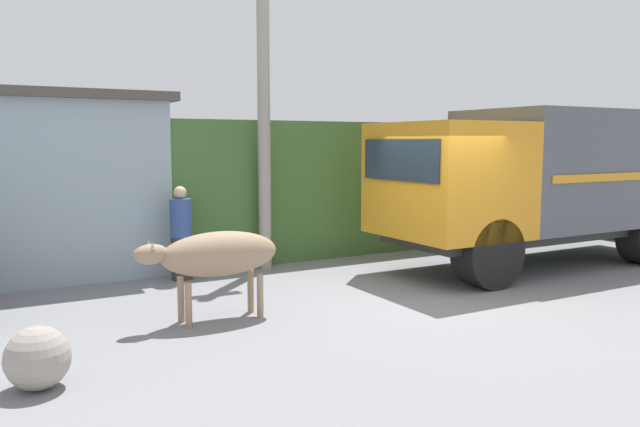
{
  "coord_description": "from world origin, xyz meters",
  "views": [
    {
      "loc": [
        -6.18,
        -7.61,
        2.4
      ],
      "look_at": [
        -1.61,
        0.52,
        1.33
      ],
      "focal_mm": 35.0,
      "sensor_mm": 36.0,
      "label": 1
    }
  ],
  "objects_px": {
    "brown_cow": "(217,255)",
    "pedestrian_on_hill": "(181,229)",
    "utility_pole": "(264,101)",
    "cargo_truck": "(545,177)",
    "roadside_rock": "(38,358)"
  },
  "relations": [
    {
      "from": "pedestrian_on_hill",
      "to": "roadside_rock",
      "type": "distance_m",
      "value": 4.91
    },
    {
      "from": "cargo_truck",
      "to": "pedestrian_on_hill",
      "type": "height_order",
      "value": "cargo_truck"
    },
    {
      "from": "brown_cow",
      "to": "utility_pole",
      "type": "relative_size",
      "value": 0.32
    },
    {
      "from": "utility_pole",
      "to": "roadside_rock",
      "type": "height_order",
      "value": "utility_pole"
    },
    {
      "from": "utility_pole",
      "to": "brown_cow",
      "type": "bearing_deg",
      "value": -124.94
    },
    {
      "from": "brown_cow",
      "to": "pedestrian_on_hill",
      "type": "distance_m",
      "value": 2.68
    },
    {
      "from": "pedestrian_on_hill",
      "to": "utility_pole",
      "type": "bearing_deg",
      "value": -178.07
    },
    {
      "from": "cargo_truck",
      "to": "utility_pole",
      "type": "xyz_separation_m",
      "value": [
        -4.89,
        2.34,
        1.43
      ]
    },
    {
      "from": "brown_cow",
      "to": "pedestrian_on_hill",
      "type": "xyz_separation_m",
      "value": [
        0.31,
        2.67,
        0.0
      ]
    },
    {
      "from": "cargo_truck",
      "to": "brown_cow",
      "type": "relative_size",
      "value": 3.46
    },
    {
      "from": "brown_cow",
      "to": "pedestrian_on_hill",
      "type": "height_order",
      "value": "pedestrian_on_hill"
    },
    {
      "from": "cargo_truck",
      "to": "utility_pole",
      "type": "distance_m",
      "value": 5.61
    },
    {
      "from": "brown_cow",
      "to": "roadside_rock",
      "type": "height_order",
      "value": "brown_cow"
    },
    {
      "from": "cargo_truck",
      "to": "pedestrian_on_hill",
      "type": "bearing_deg",
      "value": 159.92
    },
    {
      "from": "cargo_truck",
      "to": "roadside_rock",
      "type": "height_order",
      "value": "cargo_truck"
    }
  ]
}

